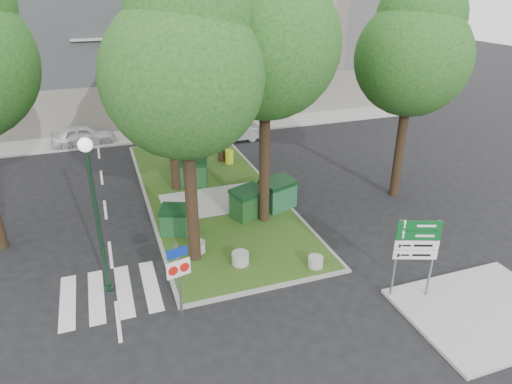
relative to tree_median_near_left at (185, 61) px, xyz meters
name	(u,v)px	position (x,y,z in m)	size (l,w,h in m)	color
ground	(255,291)	(1.41, -2.56, -7.32)	(120.00, 120.00, 0.00)	black
median_island	(211,193)	(1.91, 5.44, -7.26)	(6.00, 16.00, 0.12)	#274714
median_kerb	(211,193)	(1.91, 5.44, -7.27)	(6.30, 16.30, 0.10)	gray
sidewalk_corner	(485,312)	(7.91, -6.06, -7.26)	(5.00, 4.00, 0.12)	#999993
building_sidewalk	(166,133)	(1.41, 15.94, -7.26)	(42.00, 3.00, 0.12)	#999993
zebra_crossing	(138,288)	(-2.34, -1.06, -7.31)	(5.00, 3.00, 0.01)	silver
apartment_building	(141,3)	(1.41, 23.44, 0.68)	(41.00, 12.00, 16.00)	tan
tree_median_near_left	(185,61)	(0.00, 0.00, 0.00)	(5.20, 5.20, 10.53)	black
tree_median_near_right	(267,29)	(3.50, 2.00, 0.67)	(5.60, 5.60, 11.46)	black
tree_median_mid	(167,46)	(0.50, 6.50, -0.34)	(4.80, 4.80, 9.99)	black
tree_median_far	(218,8)	(3.70, 9.50, 1.00)	(5.80, 5.80, 11.93)	black
tree_street_right	(415,47)	(10.50, 2.50, -0.33)	(5.00, 5.00, 10.06)	black
dumpster_a	(177,220)	(-0.34, 2.04, -6.62)	(1.55, 1.34, 1.21)	#103C19
dumpster_b	(192,172)	(1.26, 6.66, -6.49)	(1.87, 1.57, 1.48)	#103916
dumpster_c	(248,203)	(2.86, 2.45, -6.55)	(1.72, 1.48, 1.35)	#0F3510
dumpster_d	(278,194)	(4.41, 2.83, -6.52)	(1.79, 1.51, 1.42)	#154728
bollard_left	(197,247)	(0.10, 0.34, -6.98)	(0.59, 0.59, 0.42)	gray
bollard_right	(316,262)	(3.93, -2.06, -7.00)	(0.55, 0.55, 0.39)	#9C9C97
bollard_mid	(240,258)	(1.40, -0.98, -6.97)	(0.63, 0.63, 0.45)	#969792
litter_bin	(229,157)	(3.89, 8.87, -6.80)	(0.45, 0.45, 0.79)	#BBC817
street_lamp	(94,200)	(-3.26, -0.82, -3.90)	(0.43, 0.43, 5.43)	black
traffic_sign_pole	(178,269)	(-1.15, -2.83, -5.67)	(0.76, 0.21, 2.56)	slate
directional_sign	(416,246)	(6.11, -4.56, -5.35)	(1.32, 0.52, 2.78)	slate
car_white	(83,135)	(-3.88, 15.28, -6.66)	(1.55, 3.85, 1.31)	silver
car_silver	(232,131)	(5.29, 13.02, -6.63)	(1.46, 4.18, 1.38)	#AAACB2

